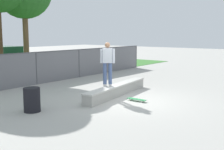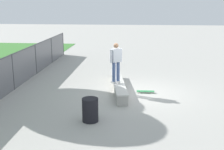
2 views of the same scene
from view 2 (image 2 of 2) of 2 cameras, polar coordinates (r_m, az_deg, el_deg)
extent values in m
plane|color=#ADAAA3|center=(13.59, 5.44, -3.42)|extent=(80.00, 80.00, 0.00)
cube|color=#A8A59E|center=(13.97, 1.19, -2.00)|extent=(4.64, 1.10, 0.40)
cube|color=beige|center=(13.91, 1.20, -1.09)|extent=(4.69, 1.14, 0.06)
cube|color=beige|center=(13.31, 0.28, -1.43)|extent=(0.28, 0.24, 0.10)
cube|color=beige|center=(13.42, 1.10, -1.31)|extent=(0.28, 0.24, 0.10)
cylinder|color=#475B89|center=(13.16, 0.35, 0.60)|extent=(0.15, 0.15, 0.88)
cylinder|color=#475B89|center=(13.27, 1.17, 0.71)|extent=(0.15, 0.15, 0.88)
cube|color=silver|center=(13.07, 0.77, 3.81)|extent=(0.40, 0.44, 0.60)
cylinder|color=silver|center=(12.95, -0.18, 3.63)|extent=(0.10, 0.10, 0.58)
cylinder|color=silver|center=(13.19, 1.71, 3.82)|extent=(0.10, 0.10, 0.58)
sphere|color=#9E7051|center=(13.00, 0.78, 5.68)|extent=(0.22, 0.22, 0.22)
cube|color=#2D8C4C|center=(13.58, 6.45, -3.10)|extent=(0.21, 0.80, 0.02)
cube|color=#B2B2B7|center=(13.60, 7.59, -3.19)|extent=(0.14, 0.06, 0.02)
cube|color=#B2B2B7|center=(13.58, 5.30, -3.16)|extent=(0.14, 0.06, 0.02)
cylinder|color=silver|center=(13.53, 7.61, -3.44)|extent=(0.03, 0.05, 0.05)
cylinder|color=silver|center=(13.69, 7.57, -3.23)|extent=(0.03, 0.05, 0.05)
cylinder|color=silver|center=(13.51, 5.30, -3.40)|extent=(0.03, 0.05, 0.05)
cylinder|color=silver|center=(13.67, 5.29, -3.19)|extent=(0.03, 0.05, 0.05)
cylinder|color=#4C4C51|center=(14.55, -18.48, 0.55)|extent=(0.07, 0.07, 1.70)
cylinder|color=#4C4C51|center=(17.42, -14.44, 2.95)|extent=(0.07, 0.07, 1.70)
cylinder|color=#4C4C51|center=(20.37, -11.54, 4.66)|extent=(0.07, 0.07, 1.70)
cylinder|color=#4C4C51|center=(23.37, -9.37, 5.93)|extent=(0.07, 0.07, 1.70)
cylinder|color=#4C4C51|center=(14.39, -18.73, 3.72)|extent=(18.91, 0.05, 0.05)
cube|color=slate|center=(14.55, -18.48, 0.55)|extent=(18.91, 0.01, 1.70)
cylinder|color=black|center=(10.31, -4.20, -6.70)|extent=(0.56, 0.56, 0.83)
camera|label=1|loc=(7.49, 64.29, -4.82)|focal=46.63mm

